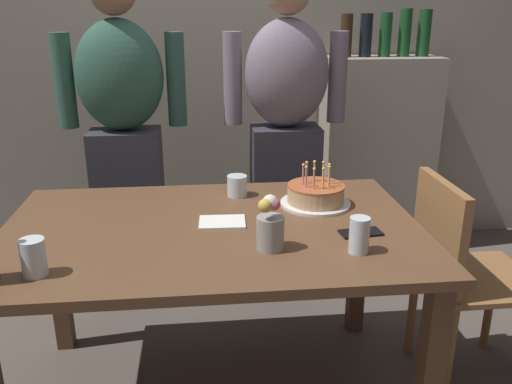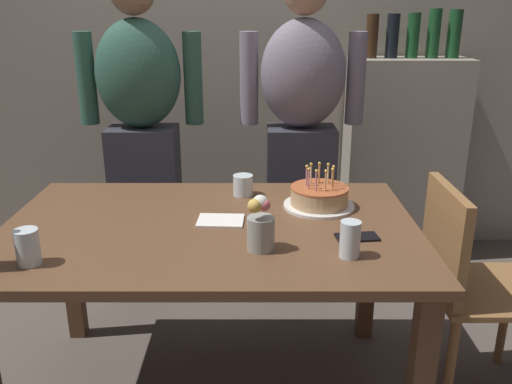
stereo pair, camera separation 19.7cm
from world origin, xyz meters
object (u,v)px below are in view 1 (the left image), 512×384
at_px(napkin_stack, 222,222).
at_px(person_woman_cardigan, 286,136).
at_px(water_glass_far, 34,257).
at_px(water_glass_side, 237,186).
at_px(person_man_bearded, 125,139).
at_px(birthday_cake, 316,195).
at_px(dining_chair, 459,267).
at_px(flower_vase, 270,226).
at_px(cell_phone, 361,233).
at_px(water_glass_near, 359,235).

bearing_deg(napkin_stack, person_woman_cardigan, 65.70).
distance_m(water_glass_far, water_glass_side, 0.90).
bearing_deg(water_glass_far, napkin_stack, 31.12).
bearing_deg(person_man_bearded, water_glass_side, 135.86).
bearing_deg(person_man_bearded, birthday_cake, 141.90).
distance_m(water_glass_side, dining_chair, 0.94).
distance_m(napkin_stack, flower_vase, 0.29).
distance_m(cell_phone, person_man_bearded, 1.31).
bearing_deg(person_woman_cardigan, birthday_cake, 91.90).
distance_m(water_glass_near, dining_chair, 0.64).
bearing_deg(flower_vase, water_glass_near, -10.39).
bearing_deg(water_glass_side, napkin_stack, -104.62).
bearing_deg(person_man_bearded, napkin_stack, 118.96).
height_order(water_glass_side, cell_phone, water_glass_side).
height_order(cell_phone, person_woman_cardigan, person_woman_cardigan).
height_order(water_glass_side, person_man_bearded, person_man_bearded).
bearing_deg(birthday_cake, napkin_stack, -158.23).
height_order(water_glass_far, person_man_bearded, person_man_bearded).
bearing_deg(dining_chair, birthday_cake, 73.92).
bearing_deg(napkin_stack, dining_chair, -0.48).
bearing_deg(dining_chair, flower_vase, 106.37).
xyz_separation_m(birthday_cake, person_man_bearded, (-0.81, 0.64, 0.09)).
relative_size(water_glass_far, person_man_bearded, 0.07).
bearing_deg(water_glass_side, person_man_bearded, 135.86).
bearing_deg(cell_phone, birthday_cake, 101.09).
distance_m(person_man_bearded, dining_chair, 1.62).
relative_size(cell_phone, dining_chair, 0.17).
relative_size(water_glass_far, person_woman_cardigan, 0.07).
relative_size(water_glass_near, dining_chair, 0.14).
relative_size(water_glass_near, person_woman_cardigan, 0.07).
relative_size(birthday_cake, dining_chair, 0.32).
bearing_deg(person_woman_cardigan, water_glass_far, 50.83).
bearing_deg(birthday_cake, water_glass_near, -83.95).
bearing_deg(water_glass_side, flower_vase, -82.63).
distance_m(napkin_stack, person_woman_cardigan, 0.87).
bearing_deg(water_glass_near, water_glass_far, -177.02).
bearing_deg(birthday_cake, person_man_bearded, 141.90).
relative_size(water_glass_far, cell_phone, 0.79).
distance_m(birthday_cake, water_glass_near, 0.44).
distance_m(birthday_cake, water_glass_side, 0.33).
relative_size(person_man_bearded, dining_chair, 1.90).
relative_size(water_glass_near, person_man_bearded, 0.07).
distance_m(birthday_cake, person_woman_cardigan, 0.64).
bearing_deg(dining_chair, water_glass_near, 119.18).
height_order(water_glass_near, napkin_stack, water_glass_near).
relative_size(napkin_stack, dining_chair, 0.19).
xyz_separation_m(water_glass_side, person_woman_cardigan, (0.28, 0.50, 0.09)).
distance_m(person_man_bearded, person_woman_cardigan, 0.79).
height_order(napkin_stack, dining_chair, dining_chair).
bearing_deg(cell_phone, water_glass_near, -116.54).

